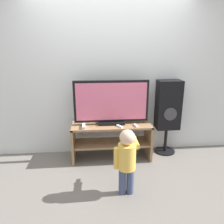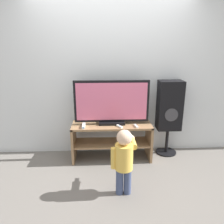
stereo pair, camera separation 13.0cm
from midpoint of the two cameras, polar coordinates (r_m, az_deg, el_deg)
The scene contains 9 objects.
ground_plane at distance 3.45m, azimuth 1.23°, elevation -13.54°, with size 16.00×16.00×0.00m, color slate.
wall_back at distance 3.52m, azimuth 0.76°, elevation 9.63°, with size 10.00×0.06×2.60m.
tv_stand at distance 3.47m, azimuth 1.01°, elevation -6.24°, with size 1.23×0.44×0.58m.
television at distance 3.32m, azimuth 1.03°, elevation 2.38°, with size 1.14×0.20×0.68m.
game_console at distance 3.30m, azimuth -6.26°, elevation -3.56°, with size 0.04×0.20×0.04m.
remote_primary at distance 3.32m, azimuth 7.41°, elevation -3.66°, with size 0.06×0.13×0.03m.
remote_secondary at distance 3.28m, azimuth 3.13°, elevation -3.78°, with size 0.09×0.13×0.03m.
child at distance 2.63m, azimuth 4.62°, elevation -11.65°, with size 0.32×0.47×0.84m.
speaker_tower at distance 3.63m, azimuth 15.77°, elevation 1.15°, with size 0.38×0.34×1.23m.
Camera 2 is at (-0.15, -2.97, 1.75)m, focal length 35.00 mm.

